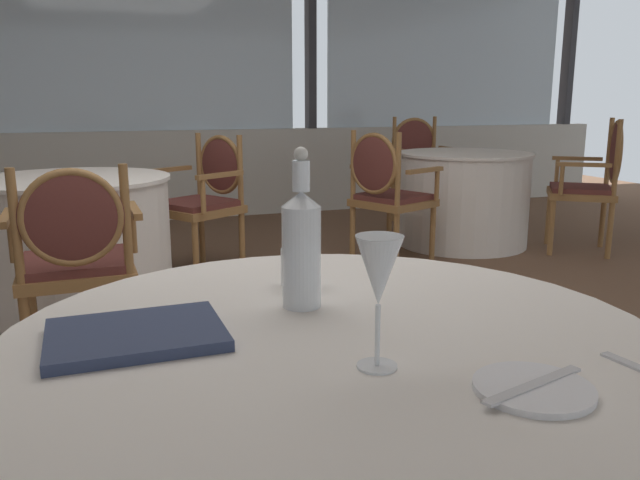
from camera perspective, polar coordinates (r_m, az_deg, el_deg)
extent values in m
plane|color=brown|center=(2.85, -6.67, -11.23)|extent=(13.11, 13.11, 0.00)
cube|color=beige|center=(6.32, -14.56, 5.55)|extent=(10.09, 0.12, 0.85)
cube|color=silver|center=(6.31, -15.20, 16.42)|extent=(2.78, 0.02, 1.55)
cube|color=silver|center=(7.31, 11.37, 16.01)|extent=(2.78, 0.02, 1.55)
cube|color=#333338|center=(6.63, -0.85, 16.63)|extent=(0.08, 0.14, 1.55)
cube|color=#333338|center=(8.22, 21.27, 15.01)|extent=(0.08, 0.14, 1.55)
cylinder|color=white|center=(1.16, 1.13, -8.67)|extent=(1.19, 1.19, 0.02)
cylinder|color=white|center=(0.98, 18.30, -12.48)|extent=(0.17, 0.17, 0.01)
cube|color=silver|center=(0.98, 18.32, -12.21)|extent=(0.20, 0.07, 0.00)
cylinder|color=white|center=(1.27, -1.66, -1.53)|extent=(0.08, 0.08, 0.20)
cone|color=white|center=(1.25, -1.69, 3.69)|extent=(0.08, 0.08, 0.03)
cylinder|color=white|center=(1.24, -1.71, 5.74)|extent=(0.04, 0.04, 0.06)
sphere|color=silver|center=(1.24, -1.72, 7.67)|extent=(0.03, 0.03, 0.03)
cylinder|color=white|center=(1.02, 5.09, -11.12)|extent=(0.06, 0.06, 0.00)
cylinder|color=white|center=(1.00, 5.15, -8.44)|extent=(0.01, 0.01, 0.10)
cone|color=white|center=(0.97, 5.27, -2.74)|extent=(0.07, 0.07, 0.11)
cylinder|color=white|center=(1.44, -2.02, -2.39)|extent=(0.08, 0.08, 0.08)
cube|color=#2D3856|center=(1.17, -16.08, -8.10)|extent=(0.30, 0.23, 0.02)
cylinder|color=white|center=(3.69, -21.35, 5.09)|extent=(1.05, 1.05, 0.02)
cylinder|color=white|center=(3.75, -20.91, -0.47)|extent=(1.01, 1.01, 0.71)
cube|color=olive|center=(2.89, -20.84, -2.66)|extent=(0.47, 0.47, 0.05)
cube|color=brown|center=(2.88, -20.91, -1.83)|extent=(0.43, 0.43, 0.04)
cylinder|color=olive|center=(3.15, -24.21, -6.02)|extent=(0.04, 0.04, 0.40)
cylinder|color=olive|center=(3.15, -16.92, -5.46)|extent=(0.04, 0.04, 0.40)
cylinder|color=olive|center=(2.78, -24.59, -8.52)|extent=(0.04, 0.04, 0.40)
cylinder|color=olive|center=(2.77, -16.26, -7.88)|extent=(0.04, 0.04, 0.40)
cylinder|color=olive|center=(2.65, -25.51, 1.08)|extent=(0.04, 0.04, 0.44)
cylinder|color=olive|center=(2.65, -16.88, 1.75)|extent=(0.04, 0.04, 0.44)
ellipsoid|color=brown|center=(2.63, -21.23, 1.84)|extent=(0.39, 0.06, 0.37)
torus|color=olive|center=(2.63, -21.23, 1.84)|extent=(0.39, 0.04, 0.39)
cube|color=olive|center=(2.87, -26.20, 1.79)|extent=(0.04, 0.37, 0.03)
cylinder|color=olive|center=(3.03, -25.79, 0.20)|extent=(0.03, 0.03, 0.22)
cube|color=olive|center=(2.87, -16.23, 2.57)|extent=(0.04, 0.37, 0.03)
cylinder|color=olive|center=(3.03, -16.35, 0.94)|extent=(0.03, 0.03, 0.22)
cube|color=olive|center=(4.22, -10.88, 2.67)|extent=(0.63, 0.63, 0.05)
cube|color=brown|center=(4.21, -10.90, 3.24)|extent=(0.58, 0.58, 0.04)
cylinder|color=olive|center=(3.99, -11.07, -1.32)|extent=(0.04, 0.04, 0.42)
cylinder|color=olive|center=(4.30, -14.51, -0.50)|extent=(0.04, 0.04, 0.42)
cylinder|color=olive|center=(4.25, -6.95, -0.33)|extent=(0.04, 0.04, 0.42)
cylinder|color=olive|center=(4.54, -10.48, 0.38)|extent=(0.04, 0.04, 0.42)
cylinder|color=olive|center=(4.17, -7.13, 6.16)|extent=(0.04, 0.04, 0.45)
cylinder|color=olive|center=(4.46, -10.72, 6.46)|extent=(0.04, 0.04, 0.45)
ellipsoid|color=brown|center=(4.32, -8.85, 6.64)|extent=(0.25, 0.36, 0.38)
torus|color=olive|center=(4.32, -8.85, 6.64)|extent=(0.23, 0.35, 0.39)
cube|color=olive|center=(3.98, -8.90, 5.73)|extent=(0.33, 0.22, 0.03)
cylinder|color=olive|center=(3.91, -10.38, 3.92)|extent=(0.03, 0.03, 0.22)
cube|color=olive|center=(4.37, -13.35, 6.13)|extent=(0.33, 0.22, 0.03)
cylinder|color=olive|center=(4.29, -14.76, 4.47)|extent=(0.03, 0.03, 0.22)
cylinder|color=white|center=(5.17, 12.83, 7.51)|extent=(1.05, 1.05, 0.02)
cylinder|color=white|center=(5.21, 12.63, 3.50)|extent=(1.02, 1.02, 0.71)
cube|color=olive|center=(5.98, 9.02, 5.68)|extent=(0.51, 0.51, 0.05)
cube|color=brown|center=(5.98, 9.04, 6.09)|extent=(0.47, 0.47, 0.04)
cylinder|color=olive|center=(5.91, 11.48, 3.18)|extent=(0.04, 0.04, 0.43)
cylinder|color=olive|center=(5.75, 7.86, 3.06)|extent=(0.04, 0.04, 0.43)
cylinder|color=olive|center=(6.27, 9.94, 3.76)|extent=(0.04, 0.04, 0.43)
cylinder|color=olive|center=(6.12, 6.50, 3.66)|extent=(0.04, 0.04, 0.43)
cylinder|color=olive|center=(6.22, 10.12, 8.46)|extent=(0.04, 0.04, 0.50)
cylinder|color=olive|center=(6.07, 6.62, 8.48)|extent=(0.04, 0.04, 0.50)
ellipsoid|color=brown|center=(6.15, 8.34, 8.72)|extent=(0.39, 0.09, 0.42)
torus|color=olive|center=(6.15, 8.34, 8.72)|extent=(0.44, 0.08, 0.44)
cube|color=olive|center=(6.04, 11.39, 7.99)|extent=(0.08, 0.37, 0.03)
cylinder|color=olive|center=(5.92, 11.92, 6.81)|extent=(0.03, 0.03, 0.22)
cube|color=olive|center=(5.85, 6.89, 8.00)|extent=(0.08, 0.37, 0.03)
cylinder|color=olive|center=(5.72, 7.36, 6.79)|extent=(0.03, 0.03, 0.22)
cube|color=olive|center=(4.52, 6.54, 3.33)|extent=(0.61, 0.61, 0.05)
cube|color=brown|center=(4.51, 6.56, 3.87)|extent=(0.56, 0.56, 0.04)
cylinder|color=olive|center=(4.83, 6.18, 1.19)|extent=(0.04, 0.04, 0.41)
cylinder|color=olive|center=(4.59, 9.99, 0.48)|extent=(0.04, 0.04, 0.41)
cylinder|color=olive|center=(4.54, 2.92, 0.52)|extent=(0.04, 0.04, 0.41)
cylinder|color=olive|center=(4.28, 6.80, -0.29)|extent=(0.04, 0.04, 0.41)
cylinder|color=olive|center=(4.46, 2.98, 6.70)|extent=(0.04, 0.04, 0.48)
cylinder|color=olive|center=(4.20, 6.98, 6.26)|extent=(0.04, 0.04, 0.48)
ellipsoid|color=brown|center=(4.32, 4.79, 6.79)|extent=(0.20, 0.38, 0.40)
torus|color=olive|center=(4.32, 4.79, 6.79)|extent=(0.20, 0.39, 0.41)
cube|color=olive|center=(4.66, 4.40, 6.70)|extent=(0.35, 0.18, 0.03)
cylinder|color=olive|center=(4.78, 5.52, 5.49)|extent=(0.03, 0.03, 0.22)
cube|color=olive|center=(4.35, 9.34, 6.15)|extent=(0.35, 0.18, 0.03)
cylinder|color=olive|center=(4.47, 10.38, 4.86)|extent=(0.03, 0.03, 0.22)
cube|color=olive|center=(5.22, 22.19, 3.82)|extent=(0.64, 0.64, 0.05)
cube|color=brown|center=(5.22, 22.23, 4.28)|extent=(0.59, 0.59, 0.04)
cylinder|color=olive|center=(5.04, 19.93, 1.03)|extent=(0.04, 0.04, 0.41)
cylinder|color=olive|center=(5.44, 19.70, 1.83)|extent=(0.04, 0.04, 0.41)
cylinder|color=olive|center=(5.09, 24.42, 0.75)|extent=(0.04, 0.04, 0.41)
cylinder|color=olive|center=(5.48, 23.87, 1.57)|extent=(0.04, 0.04, 0.41)
cylinder|color=olive|center=(5.02, 24.96, 6.65)|extent=(0.04, 0.04, 0.54)
cylinder|color=olive|center=(5.41, 24.36, 7.05)|extent=(0.04, 0.04, 0.54)
ellipsoid|color=brown|center=(5.21, 24.84, 7.14)|extent=(0.27, 0.35, 0.45)
torus|color=olive|center=(5.21, 24.84, 7.14)|extent=(0.30, 0.39, 0.46)
cube|color=olive|center=(4.94, 22.47, 6.22)|extent=(0.32, 0.25, 0.03)
cylinder|color=olive|center=(4.94, 20.73, 5.07)|extent=(0.03, 0.03, 0.22)
cube|color=olive|center=(5.44, 21.94, 6.75)|extent=(0.32, 0.25, 0.03)
cylinder|color=olive|center=(5.44, 20.36, 5.71)|extent=(0.03, 0.03, 0.22)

